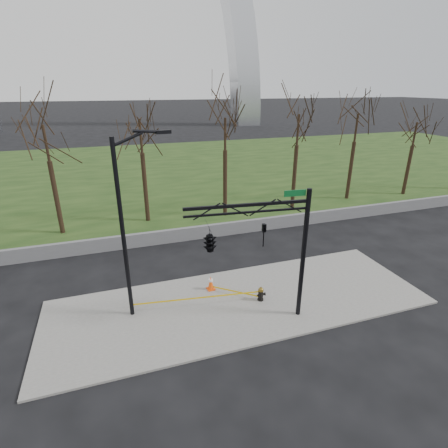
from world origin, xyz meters
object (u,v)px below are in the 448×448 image
object	(u,v)px
traffic_cone	(211,283)
street_light	(127,219)
fire_hydrant	(261,294)
traffic_signal_mast	(229,239)

from	to	relation	value
traffic_cone	street_light	size ratio (longest dim) A/B	0.09
fire_hydrant	traffic_signal_mast	distance (m)	4.40
fire_hydrant	street_light	xyz separation A→B (m)	(-5.76, 0.88, 4.26)
street_light	traffic_signal_mast	world-z (taller)	street_light
fire_hydrant	traffic_cone	world-z (taller)	traffic_cone
street_light	traffic_signal_mast	bearing A→B (deg)	-38.00
traffic_cone	traffic_signal_mast	world-z (taller)	traffic_signal_mast
street_light	traffic_cone	bearing A→B (deg)	2.82
street_light	traffic_signal_mast	distance (m)	4.27
fire_hydrant	traffic_cone	xyz separation A→B (m)	(-2.02, 1.67, 0.04)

